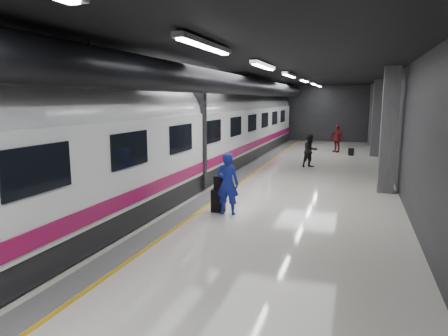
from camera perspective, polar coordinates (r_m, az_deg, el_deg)
The scene contains 9 objects.
ground at distance 14.29m, azimuth 3.91°, elevation -3.83°, with size 40.00×40.00×0.00m, color silver.
platform_hall at distance 14.89m, azimuth 3.93°, elevation 10.45°, with size 10.02×40.02×4.51m.
train at distance 15.09m, azimuth -8.06°, elevation 4.78°, with size 3.05×38.00×4.05m.
traveler_main at distance 11.70m, azimuth 0.51°, elevation -2.25°, with size 0.67×0.44×1.84m, color #1F19C2.
suitcase_main at distance 12.07m, azimuth -0.83°, elevation -4.71°, with size 0.41×0.26×0.68m, color black.
shoulder_bag at distance 11.96m, azimuth -0.69°, elevation -2.16°, with size 0.31×0.17×0.41m, color black.
traveler_far_a at distance 20.35m, azimuth 12.22°, elevation 2.42°, with size 0.81×0.63×1.67m, color black.
traveler_far_b at distance 26.70m, azimuth 15.82°, elevation 4.07°, with size 1.03×0.43×1.75m, color maroon.
suitcase_far at distance 25.41m, azimuth 17.70°, elevation 2.22°, with size 0.30×0.20×0.45m, color black.
Camera 1 is at (3.45, -13.46, 3.35)m, focal length 32.00 mm.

